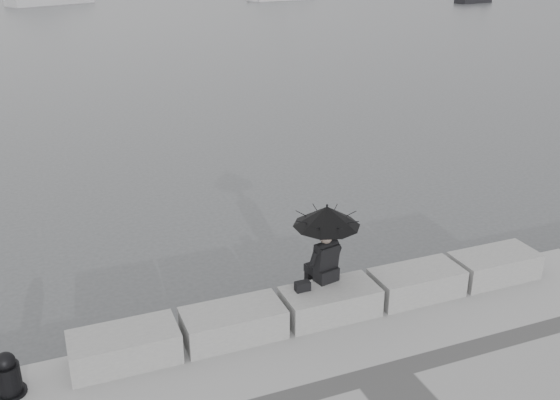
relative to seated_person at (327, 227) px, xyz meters
name	(u,v)px	position (x,y,z in m)	size (l,w,h in m)	color
ground	(318,326)	(-0.06, 0.13, -2.00)	(360.00, 360.00, 0.00)	#404244
stone_block_far_left	(124,347)	(-3.46, -0.32, -1.25)	(1.60, 0.80, 0.50)	gray
stone_block_left	(233,323)	(-1.76, -0.32, -1.25)	(1.60, 0.80, 0.50)	gray
stone_block_centre	(330,302)	(-0.06, -0.32, -1.25)	(1.60, 0.80, 0.50)	gray
stone_block_right	(416,283)	(1.64, -0.32, -1.25)	(1.60, 0.80, 0.50)	gray
stone_block_far_right	(494,266)	(3.34, -0.32, -1.25)	(1.60, 0.80, 0.50)	gray
seated_person	(327,227)	(0.00, 0.00, 0.00)	(1.12, 1.12, 1.39)	black
bag	(303,286)	(-0.51, -0.19, -0.91)	(0.25, 0.14, 0.16)	black
mooring_bollard	(8,377)	(-5.06, -0.48, -1.21)	(0.43, 0.43, 0.68)	black
small_motorboat	(473,0)	(44.25, 52.75, -1.68)	(4.77, 2.41, 1.10)	black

